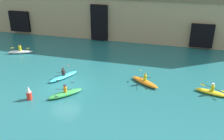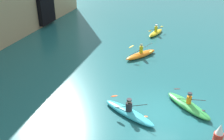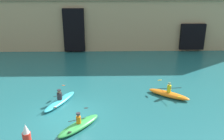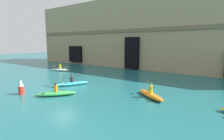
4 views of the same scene
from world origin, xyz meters
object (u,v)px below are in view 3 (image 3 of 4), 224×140
Objects in this scene: kayak_cyan at (60,101)px; kayak_orange at (169,94)px; marker_buoy at (26,135)px; kayak_green at (79,125)px.

kayak_orange is at bearing 122.73° from kayak_cyan.
kayak_cyan is at bearing 41.20° from kayak_orange.
kayak_orange is at bearing 31.29° from marker_buoy.
kayak_orange is 2.45× the size of marker_buoy.
marker_buoy is (-0.98, -4.55, 0.36)m from kayak_cyan.
kayak_green is at bearing 28.28° from marker_buoy.
kayak_green is (-6.33, -4.03, -0.02)m from kayak_orange.
kayak_cyan is 3.55m from kayak_green.
kayak_cyan is (-8.00, -0.90, -0.01)m from kayak_orange.
kayak_green is at bearing 54.32° from kayak_cyan.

